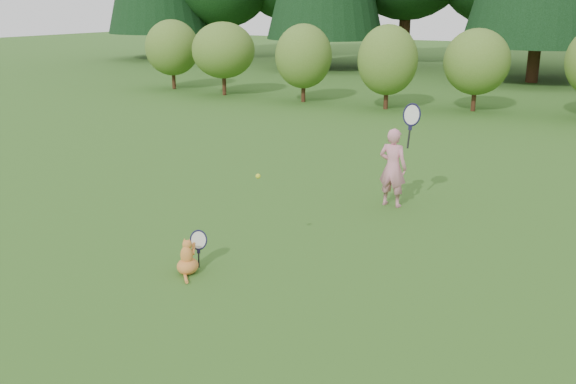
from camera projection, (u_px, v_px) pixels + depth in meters
The scene contains 5 objects.
ground at pixel (246, 255), 8.59m from camera, with size 100.00×100.00×0.00m, color #2C4F16.
shrub_row at pixel (481, 67), 19.08m from camera, with size 28.00×3.00×2.80m, color #4C6E22, non-canonical shape.
child at pixel (393, 166), 10.47m from camera, with size 0.73×0.43×1.95m.
cat at pixel (188, 255), 7.96m from camera, with size 0.42×0.66×0.61m.
tennis_ball at pixel (258, 176), 8.11m from camera, with size 0.06×0.06×0.06m.
Camera 1 is at (4.38, -6.71, 3.25)m, focal length 40.00 mm.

